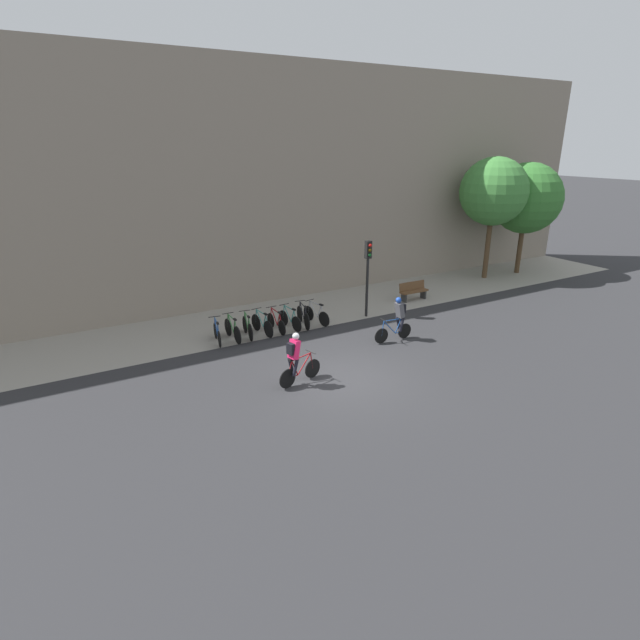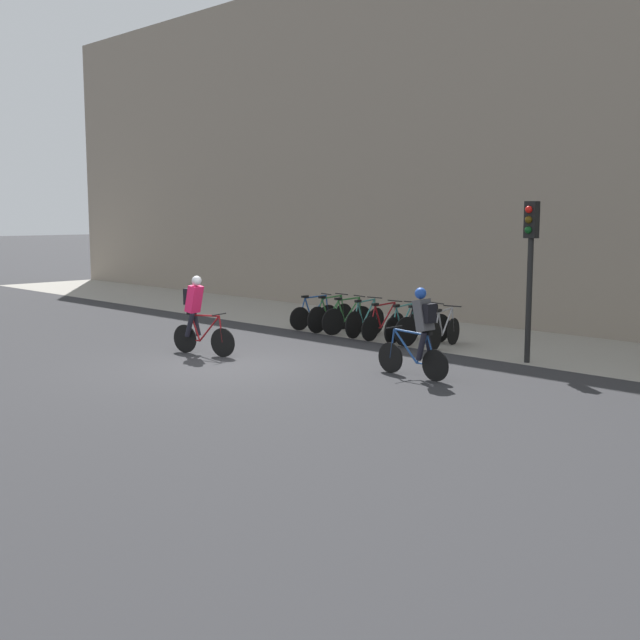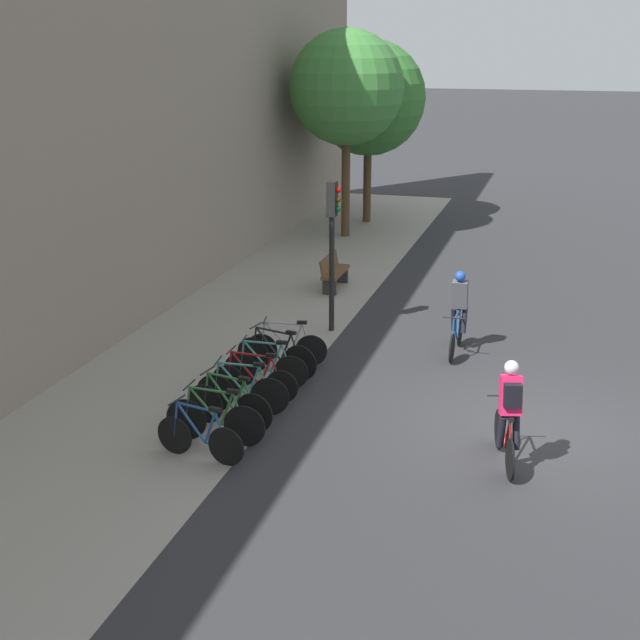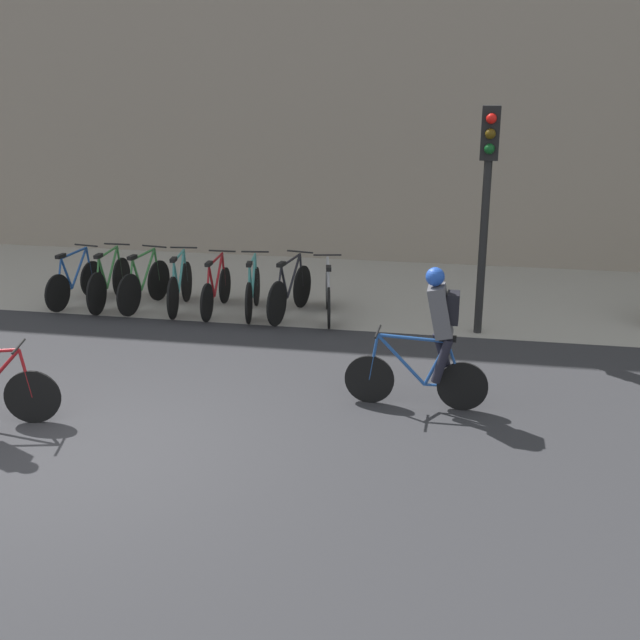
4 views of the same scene
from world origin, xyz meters
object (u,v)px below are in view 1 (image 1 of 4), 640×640
object	(u,v)px
bench	(413,291)
parked_bike_3	(262,324)
parked_bike_1	(233,330)
parked_bike_4	(276,322)
cyclist_grey	(398,317)
traffic_light_pole	(368,265)
parked_bike_6	(303,317)
parked_bike_5	(290,320)
cyclist_pink	(296,357)
parked_bike_2	(248,327)
parked_bike_7	(316,315)
parked_bike_0	(217,333)

from	to	relation	value
bench	parked_bike_3	bearing A→B (deg)	-176.10
parked_bike_1	parked_bike_4	xyz separation A→B (m)	(1.88, -0.00, -0.03)
cyclist_grey	parked_bike_4	xyz separation A→B (m)	(-3.70, 3.21, -0.56)
traffic_light_pole	parked_bike_6	bearing A→B (deg)	174.11
parked_bike_4	parked_bike_3	bearing A→B (deg)	179.84
parked_bike_4	traffic_light_pole	xyz separation A→B (m)	(4.26, -0.31, 1.97)
parked_bike_1	parked_bike_5	bearing A→B (deg)	-0.00
cyclist_pink	parked_bike_2	world-z (taller)	cyclist_pink
parked_bike_3	parked_bike_5	size ratio (longest dim) A/B	1.03
parked_bike_7	traffic_light_pole	xyz separation A→B (m)	(2.38, -0.31, 1.96)
cyclist_grey	parked_bike_2	world-z (taller)	cyclist_grey
parked_bike_0	parked_bike_7	distance (m)	4.38
parked_bike_7	traffic_light_pole	world-z (taller)	traffic_light_pole
parked_bike_0	parked_bike_5	world-z (taller)	parked_bike_5
parked_bike_1	traffic_light_pole	world-z (taller)	traffic_light_pole
parked_bike_4	parked_bike_5	distance (m)	0.63
parked_bike_0	parked_bike_6	distance (m)	3.75
cyclist_pink	parked_bike_3	xyz separation A→B (m)	(0.86, 4.64, -0.54)
parked_bike_0	parked_bike_1	distance (m)	0.63
parked_bike_2	parked_bike_3	xyz separation A→B (m)	(0.63, -0.00, -0.00)
bench	parked_bike_5	bearing A→B (deg)	-175.41
parked_bike_2	parked_bike_5	size ratio (longest dim) A/B	1.01
cyclist_pink	parked_bike_0	size ratio (longest dim) A/B	1.12
parked_bike_7	traffic_light_pole	distance (m)	3.10
parked_bike_5	bench	bearing A→B (deg)	4.59
parked_bike_6	parked_bike_7	size ratio (longest dim) A/B	1.06
parked_bike_4	parked_bike_6	bearing A→B (deg)	0.07
bench	parked_bike_0	bearing A→B (deg)	-176.82
parked_bike_3	bench	size ratio (longest dim) A/B	1.10
parked_bike_2	parked_bike_5	bearing A→B (deg)	-0.02
parked_bike_0	parked_bike_7	bearing A→B (deg)	-0.01
cyclist_pink	parked_bike_6	xyz separation A→B (m)	(2.74, 4.64, -0.53)
cyclist_pink	bench	world-z (taller)	cyclist_pink
cyclist_grey	bench	world-z (taller)	cyclist_grey
parked_bike_2	parked_bike_6	size ratio (longest dim) A/B	0.94
parked_bike_0	parked_bike_7	world-z (taller)	parked_bike_7
traffic_light_pole	parked_bike_7	bearing A→B (deg)	172.59
cyclist_pink	cyclist_grey	distance (m)	5.38
parked_bike_2	parked_bike_1	bearing A→B (deg)	-179.94
parked_bike_0	parked_bike_6	bearing A→B (deg)	0.00
cyclist_pink	parked_bike_2	size ratio (longest dim) A/B	1.08
parked_bike_6	parked_bike_7	bearing A→B (deg)	-0.05
parked_bike_2	cyclist_grey	bearing A→B (deg)	-32.96
parked_bike_1	parked_bike_4	size ratio (longest dim) A/B	1.04
parked_bike_1	parked_bike_5	size ratio (longest dim) A/B	1.06
parked_bike_4	cyclist_grey	bearing A→B (deg)	-40.93
parked_bike_1	parked_bike_5	distance (m)	2.50
parked_bike_4	parked_bike_7	size ratio (longest dim) A/B	1.01
parked_bike_1	parked_bike_4	bearing A→B (deg)	-0.05
cyclist_grey	parked_bike_7	bearing A→B (deg)	119.59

